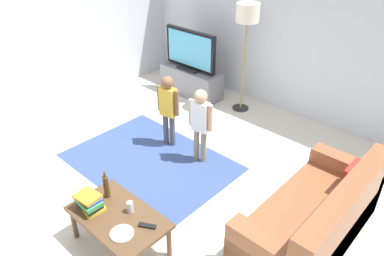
{
  "coord_description": "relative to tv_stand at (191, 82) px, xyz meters",
  "views": [
    {
      "loc": [
        2.64,
        -2.25,
        2.99
      ],
      "look_at": [
        0.0,
        0.6,
        0.65
      ],
      "focal_mm": 34.21,
      "sensor_mm": 36.0,
      "label": 1
    }
  ],
  "objects": [
    {
      "name": "couch",
      "position": [
        3.35,
        -1.74,
        0.05
      ],
      "size": [
        0.8,
        1.8,
        0.86
      ],
      "color": "brown",
      "rests_on": "ground"
    },
    {
      "name": "floor_lamp",
      "position": [
        1.03,
        0.15,
        1.3
      ],
      "size": [
        0.36,
        0.36,
        1.78
      ],
      "color": "#262626",
      "rests_on": "ground"
    },
    {
      "name": "bottle",
      "position": [
        1.63,
        -3.03,
        0.31
      ],
      "size": [
        0.06,
        0.06,
        0.31
      ],
      "color": "#4C3319",
      "rests_on": "coffee_table"
    },
    {
      "name": "area_rug",
      "position": [
        1.05,
        -1.96,
        -0.24
      ],
      "size": [
        2.2,
        1.6,
        0.01
      ],
      "primitive_type": "cube",
      "color": "#33477A",
      "rests_on": "ground"
    },
    {
      "name": "soda_can",
      "position": [
        1.98,
        -3.01,
        0.24
      ],
      "size": [
        0.07,
        0.07,
        0.12
      ],
      "primitive_type": "cylinder",
      "color": "silver",
      "rests_on": "coffee_table"
    },
    {
      "name": "tv",
      "position": [
        -0.0,
        -0.02,
        0.6
      ],
      "size": [
        1.1,
        0.28,
        0.71
      ],
      "color": "black",
      "rests_on": "tv_stand"
    },
    {
      "name": "wall_left",
      "position": [
        -1.41,
        -2.3,
        1.11
      ],
      "size": [
        0.12,
        6.0,
        2.7
      ],
      "primitive_type": "cube",
      "color": "silver",
      "rests_on": "ground"
    },
    {
      "name": "coffee_table",
      "position": [
        1.93,
        -3.13,
        0.13
      ],
      "size": [
        1.0,
        0.6,
        0.42
      ],
      "color": "#513823",
      "rests_on": "ground"
    },
    {
      "name": "wall_back",
      "position": [
        1.59,
        0.7,
        1.11
      ],
      "size": [
        6.0,
        0.12,
        2.7
      ],
      "primitive_type": "cube",
      "color": "silver",
      "rests_on": "ground"
    },
    {
      "name": "ground",
      "position": [
        1.59,
        -2.3,
        -0.24
      ],
      "size": [
        7.8,
        7.8,
        0.0
      ],
      "primitive_type": "plane",
      "color": "beige"
    },
    {
      "name": "book_stack",
      "position": [
        1.65,
        -3.25,
        0.26
      ],
      "size": [
        0.29,
        0.24,
        0.17
      ],
      "color": "yellow",
      "rests_on": "coffee_table"
    },
    {
      "name": "child_center",
      "position": [
        1.51,
        -1.45,
        0.39
      ],
      "size": [
        0.35,
        0.17,
        1.06
      ],
      "color": "gray",
      "rests_on": "ground"
    },
    {
      "name": "tv_remote",
      "position": [
        2.25,
        -3.03,
        0.19
      ],
      "size": [
        0.17,
        0.13,
        0.02
      ],
      "primitive_type": "cube",
      "rotation": [
        0.0,
        0.0,
        0.51
      ],
      "color": "black",
      "rests_on": "coffee_table"
    },
    {
      "name": "child_near_tv",
      "position": [
        0.92,
        -1.46,
        0.4
      ],
      "size": [
        0.35,
        0.17,
        1.07
      ],
      "color": "#4C4C59",
      "rests_on": "ground"
    },
    {
      "name": "tv_stand",
      "position": [
        0.0,
        0.0,
        0.0
      ],
      "size": [
        1.2,
        0.44,
        0.5
      ],
      "color": "slate",
      "rests_on": "ground"
    },
    {
      "name": "plate",
      "position": [
        2.15,
        -3.25,
        0.18
      ],
      "size": [
        0.22,
        0.22,
        0.02
      ],
      "color": "white",
      "rests_on": "coffee_table"
    }
  ]
}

